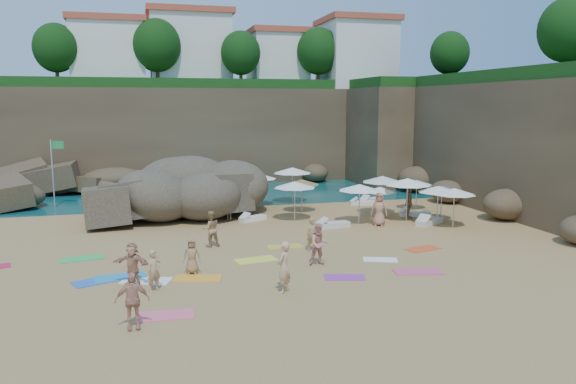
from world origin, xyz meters
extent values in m
plane|color=tan|center=(0.00, 0.00, 0.00)|extent=(120.00, 120.00, 0.00)
plane|color=#0C4751|center=(0.00, 30.00, 0.00)|extent=(120.00, 120.00, 0.00)
cube|color=brown|center=(2.00, 25.00, 4.00)|extent=(44.00, 8.00, 8.00)
cube|color=brown|center=(19.00, 8.00, 4.00)|extent=(8.00, 30.00, 8.00)
cube|color=brown|center=(17.00, 20.00, 4.00)|extent=(10.00, 12.00, 8.00)
cube|color=white|center=(-8.00, 26.00, 10.75)|extent=(6.00, 5.00, 5.50)
cube|color=#B2472D|center=(-8.00, 26.00, 13.75)|extent=(6.48, 5.40, 0.50)
cube|color=white|center=(-1.00, 27.00, 11.25)|extent=(7.00, 6.00, 6.50)
cube|color=#B2472D|center=(-1.00, 27.00, 14.75)|extent=(7.56, 6.48, 0.50)
cube|color=white|center=(7.00, 26.00, 10.50)|extent=(5.00, 5.00, 5.00)
cube|color=#B2472D|center=(7.00, 26.00, 13.25)|extent=(5.40, 5.40, 0.50)
cube|color=white|center=(14.00, 24.00, 11.00)|extent=(6.00, 6.00, 6.00)
cube|color=#B2472D|center=(14.00, 24.00, 14.25)|extent=(6.48, 6.48, 0.50)
sphere|color=#11380F|center=(-12.00, 24.00, 11.20)|extent=(3.60, 3.60, 3.60)
sphere|color=#11380F|center=(-4.00, 24.00, 11.60)|extent=(4.05, 4.05, 4.05)
sphere|color=#11380F|center=(3.00, 23.00, 11.04)|extent=(3.42, 3.42, 3.42)
sphere|color=#11380F|center=(10.00, 23.00, 11.36)|extent=(3.78, 3.78, 3.78)
sphere|color=#11380F|center=(19.00, 16.00, 10.80)|extent=(3.15, 3.15, 3.15)
sphere|color=#11380F|center=(20.00, 4.00, 11.20)|extent=(3.60, 3.60, 3.60)
cylinder|color=white|center=(-18.00, 30.00, 3.00)|extent=(0.10, 0.10, 6.00)
cylinder|color=white|center=(-16.50, 30.00, 3.00)|extent=(0.10, 0.10, 6.00)
cylinder|color=white|center=(-15.00, 30.00, 3.00)|extent=(0.10, 0.10, 6.00)
cylinder|color=silver|center=(-11.23, 12.93, 2.22)|extent=(0.09, 0.09, 4.44)
cube|color=#228A46|center=(-10.79, 12.93, 4.08)|extent=(0.76, 0.27, 0.50)
cylinder|color=silver|center=(1.86, 9.97, 1.02)|extent=(0.06, 0.06, 2.04)
cone|color=white|center=(1.86, 9.97, 1.99)|extent=(2.29, 2.29, 0.35)
cylinder|color=silver|center=(2.89, 4.88, 1.08)|extent=(0.06, 0.06, 2.16)
cone|color=white|center=(2.89, 4.88, 2.11)|extent=(2.42, 2.42, 0.37)
cylinder|color=silver|center=(4.27, 10.54, 1.15)|extent=(0.07, 0.07, 2.31)
cone|color=white|center=(4.27, 10.54, 2.25)|extent=(2.59, 2.59, 0.39)
cylinder|color=silver|center=(9.17, 3.21, 1.17)|extent=(0.07, 0.07, 2.34)
cone|color=white|center=(9.17, 3.21, 2.28)|extent=(2.62, 2.62, 0.40)
cylinder|color=silver|center=(8.53, 5.25, 1.12)|extent=(0.07, 0.07, 2.25)
cone|color=silver|center=(8.53, 5.25, 2.19)|extent=(2.52, 2.52, 0.38)
cylinder|color=silver|center=(6.17, 3.08, 1.07)|extent=(0.06, 0.06, 2.13)
cone|color=white|center=(6.17, 3.08, 2.08)|extent=(2.40, 2.40, 0.36)
cylinder|color=silver|center=(3.99, 7.20, 0.98)|extent=(0.06, 0.06, 1.96)
cone|color=red|center=(3.99, 7.20, 1.91)|extent=(2.20, 2.20, 0.33)
cylinder|color=silver|center=(11.35, 6.26, 0.90)|extent=(0.05, 0.05, 1.79)
cone|color=silver|center=(11.35, 6.26, 1.75)|extent=(2.01, 2.01, 0.31)
cylinder|color=silver|center=(10.80, 0.89, 1.03)|extent=(0.06, 0.06, 2.06)
cone|color=white|center=(10.80, 0.89, 2.01)|extent=(2.31, 2.31, 0.35)
cylinder|color=silver|center=(7.96, 4.30, 0.88)|extent=(0.05, 0.05, 1.76)
cone|color=white|center=(7.96, 4.30, 1.72)|extent=(1.98, 1.98, 0.30)
cylinder|color=silver|center=(11.12, 2.74, 0.96)|extent=(0.06, 0.06, 1.91)
cone|color=#428EE3|center=(11.12, 2.74, 1.86)|extent=(2.14, 2.14, 0.33)
cylinder|color=silver|center=(10.37, 1.85, 1.03)|extent=(0.06, 0.06, 2.06)
cone|color=white|center=(10.37, 1.85, 2.01)|extent=(2.31, 2.31, 0.35)
cube|color=white|center=(0.53, 5.46, 0.13)|extent=(1.73, 1.24, 0.26)
cube|color=white|center=(8.66, 8.70, 0.13)|extent=(1.70, 0.87, 0.25)
cube|color=silver|center=(9.54, 9.42, 0.14)|extent=(1.81, 1.34, 0.27)
cube|color=silver|center=(4.44, 2.56, 0.14)|extent=(1.91, 0.83, 0.29)
cube|color=white|center=(10.28, 4.35, 0.14)|extent=(1.92, 0.95, 0.29)
cube|color=silver|center=(9.98, 1.96, 0.15)|extent=(2.01, 1.59, 0.31)
cube|color=blue|center=(-7.39, -4.14, 0.02)|extent=(2.01, 1.52, 0.03)
cube|color=#F9617B|center=(-5.04, -8.41, 0.02)|extent=(1.84, 0.98, 0.03)
cube|color=#FFA328|center=(-3.65, -4.76, 0.02)|extent=(1.99, 1.33, 0.03)
cube|color=gold|center=(0.83, -0.86, 0.01)|extent=(1.69, 0.89, 0.03)
cube|color=white|center=(-5.59, -4.56, 0.02)|extent=(2.05, 1.48, 0.03)
cube|color=purple|center=(1.92, -6.09, 0.01)|extent=(1.71, 1.15, 0.03)
cube|color=#258DC6|center=(-6.56, -3.85, 0.02)|extent=(2.03, 1.21, 0.03)
cube|color=#D75375|center=(5.05, -6.12, 0.02)|extent=(2.11, 1.37, 0.03)
cube|color=#ED4E25|center=(6.94, -2.93, 0.01)|extent=(1.80, 1.25, 0.03)
cube|color=green|center=(-8.29, -0.66, 0.02)|extent=(1.96, 1.24, 0.03)
cube|color=#E5F23F|center=(-0.96, -2.78, 0.02)|extent=(1.92, 1.19, 0.03)
cube|color=white|center=(4.29, -4.11, 0.01)|extent=(1.63, 1.20, 0.03)
imported|color=tan|center=(-5.31, -5.83, 0.76)|extent=(0.67, 0.61, 1.53)
imported|color=#AB8055|center=(-2.55, 0.06, 0.87)|extent=(0.92, 0.75, 1.73)
imported|color=tan|center=(-0.74, 6.13, 0.76)|extent=(1.06, 0.71, 1.51)
imported|color=olive|center=(9.55, 3.71, 0.92)|extent=(0.71, 1.16, 1.84)
imported|color=tan|center=(7.07, 2.36, 0.93)|extent=(1.03, 0.84, 1.85)
imported|color=#BC6F5E|center=(-2.21, 7.71, 0.77)|extent=(1.43, 0.43, 1.54)
imported|color=#DBA87C|center=(-0.81, -7.15, 0.94)|extent=(0.78, 0.81, 1.88)
imported|color=tan|center=(-6.02, -9.25, 0.21)|extent=(1.10, 1.78, 0.42)
imported|color=#99764C|center=(-3.80, -4.08, 0.19)|extent=(0.90, 1.50, 0.38)
imported|color=tan|center=(-6.07, -4.91, 0.21)|extent=(2.06, 2.11, 0.42)
imported|color=#A37E51|center=(1.88, -1.90, 0.18)|extent=(0.67, 1.53, 0.36)
imported|color=tan|center=(1.48, -4.20, 0.33)|extent=(0.94, 1.79, 0.66)
camera|label=1|loc=(-5.56, -25.94, 6.71)|focal=35.00mm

